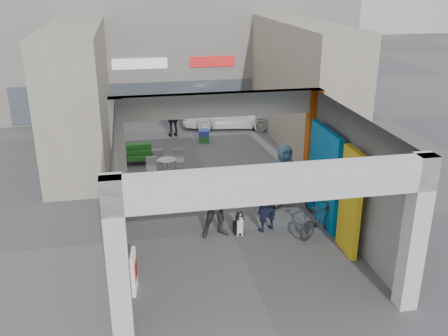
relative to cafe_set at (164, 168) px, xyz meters
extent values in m
plane|color=#55555A|center=(1.55, -4.57, -0.30)|extent=(90.00, 90.00, 0.00)
cube|color=silver|center=(-1.45, -8.57, 1.45)|extent=(0.40, 0.40, 3.50)
cube|color=silver|center=(-1.45, -2.57, 1.45)|extent=(0.40, 0.40, 3.50)
cube|color=silver|center=(4.55, -8.57, 1.45)|extent=(0.40, 0.40, 3.50)
cube|color=#CA520B|center=(4.55, -2.57, 1.45)|extent=(0.40, 0.40, 3.50)
plane|color=silver|center=(-1.45, -5.57, 1.45)|extent=(0.00, 6.40, 6.40)
plane|color=gray|center=(4.55, -5.57, 1.45)|extent=(0.00, 6.40, 6.40)
cube|color=#0B75BD|center=(4.25, -4.37, 1.10)|extent=(0.15, 2.00, 2.80)
cube|color=gold|center=(4.25, -6.17, 1.10)|extent=(0.15, 1.00, 2.80)
plane|color=beige|center=(1.55, -5.57, 3.20)|extent=(6.40, 6.40, 0.00)
cube|color=silver|center=(1.55, -2.52, 2.85)|extent=(6.40, 0.30, 0.70)
cube|color=silver|center=(1.55, -8.62, 2.85)|extent=(6.40, 0.30, 0.70)
cube|color=white|center=(1.55, -2.35, 2.80)|extent=(4.20, 0.05, 0.55)
cube|color=white|center=(1.55, 9.43, 3.70)|extent=(18.00, 4.00, 8.00)
cube|color=#515966|center=(1.55, 7.38, 0.70)|extent=(16.20, 0.06, 1.80)
cube|color=white|center=(-0.45, 7.39, 2.50)|extent=(2.60, 0.06, 0.50)
cube|color=red|center=(3.05, 7.39, 2.50)|extent=(2.20, 0.06, 0.50)
cube|color=#A49B88|center=(-2.95, 2.93, 2.20)|extent=(2.00, 9.00, 5.00)
cube|color=#A49B88|center=(6.05, 2.93, 2.20)|extent=(2.00, 9.00, 5.00)
cylinder|color=#95969D|center=(-0.02, -2.26, 0.16)|extent=(0.09, 0.09, 0.90)
cylinder|color=#95969D|center=(1.59, -2.16, 0.13)|extent=(0.09, 0.09, 0.86)
cylinder|color=#95969D|center=(3.18, -2.26, 0.12)|extent=(0.09, 0.09, 0.84)
cube|color=white|center=(-1.20, -6.92, 0.20)|extent=(0.14, 0.56, 1.00)
cube|color=red|center=(-1.16, -6.92, 0.25)|extent=(0.08, 0.39, 0.40)
cube|color=white|center=(-1.20, -2.70, 0.20)|extent=(0.19, 0.56, 1.00)
cube|color=red|center=(-1.16, -2.70, 0.25)|extent=(0.11, 0.39, 0.40)
cylinder|color=#B2B2B7|center=(0.11, -0.26, 0.04)|extent=(0.06, 0.06, 0.67)
cylinder|color=#B2B2B7|center=(0.11, -0.26, -0.29)|extent=(0.41, 0.41, 0.02)
cylinder|color=#B2B2B7|center=(0.11, -0.26, 0.38)|extent=(0.65, 0.65, 0.05)
cube|color=#B2B2B7|center=(-0.45, -0.45, -0.09)|extent=(0.36, 0.36, 0.42)
cube|color=#B2B2B7|center=(-0.45, -0.28, 0.33)|extent=(0.36, 0.05, 0.42)
cube|color=#B2B2B7|center=(0.58, 0.20, -0.09)|extent=(0.36, 0.36, 0.42)
cube|color=#B2B2B7|center=(0.58, 0.37, 0.33)|extent=(0.36, 0.05, 0.42)
cube|color=#B2B2B7|center=(-0.17, 0.30, -0.09)|extent=(0.36, 0.36, 0.42)
cube|color=#B2B2B7|center=(-0.17, 0.47, 0.33)|extent=(0.36, 0.05, 0.42)
cube|color=black|center=(-0.82, 1.41, -0.15)|extent=(1.13, 0.57, 0.28)
cube|color=#1B611F|center=(-0.82, 1.27, -0.01)|extent=(0.94, 0.33, 0.17)
cube|color=#1B611F|center=(-0.82, 1.41, 0.18)|extent=(0.94, 0.33, 0.17)
cube|color=#1B611F|center=(-0.82, 1.55, 0.36)|extent=(0.94, 0.33, 0.17)
cube|color=#1B611F|center=(1.99, 3.49, -0.16)|extent=(0.50, 0.41, 0.28)
cube|color=#283893|center=(1.99, 3.49, 0.12)|extent=(0.50, 0.41, 0.28)
cube|color=black|center=(1.71, -4.64, -0.16)|extent=(0.27, 0.36, 0.27)
cube|color=black|center=(1.71, -4.79, 0.04)|extent=(0.21, 0.18, 0.40)
cube|color=silver|center=(1.71, -4.89, -0.01)|extent=(0.17, 0.03, 0.38)
cylinder|color=silver|center=(1.65, -4.87, -0.14)|extent=(0.05, 0.05, 0.31)
cylinder|color=silver|center=(1.77, -4.87, -0.14)|extent=(0.05, 0.05, 0.31)
sphere|color=black|center=(1.71, -4.81, 0.28)|extent=(0.21, 0.21, 0.21)
cube|color=silver|center=(1.71, -4.92, 0.26)|extent=(0.09, 0.13, 0.07)
cone|color=black|center=(1.65, -4.77, 0.39)|extent=(0.08, 0.08, 0.09)
cone|color=black|center=(1.77, -4.77, 0.39)|extent=(0.08, 0.08, 0.09)
imported|color=black|center=(2.50, -4.67, 0.63)|extent=(0.80, 0.70, 1.86)
imported|color=#3E3D40|center=(1.15, -4.75, 0.70)|extent=(1.01, 0.81, 1.98)
imported|color=#5680A8|center=(3.63, -2.66, 0.60)|extent=(0.99, 0.76, 1.80)
imported|color=black|center=(0.80, 4.60, 0.55)|extent=(1.06, 0.62, 1.69)
imported|color=black|center=(3.67, -3.69, 0.21)|extent=(2.05, 1.42, 1.02)
imported|color=black|center=(3.85, -5.23, 0.17)|extent=(1.57, 1.16, 0.94)
imported|color=white|center=(3.47, 5.47, 0.44)|extent=(4.52, 2.31, 1.47)
camera|label=1|loc=(-1.02, -16.74, 6.44)|focal=40.00mm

